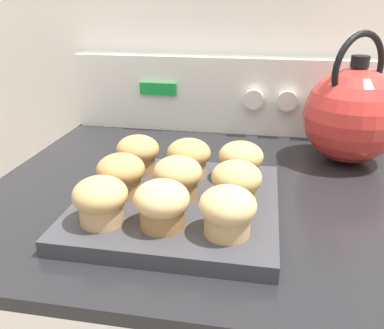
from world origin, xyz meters
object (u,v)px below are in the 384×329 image
(muffin_r2_c0, at_px, (138,153))
(muffin_r2_c2, at_px, (241,160))
(muffin_r0_c2, at_px, (227,211))
(muffin_pan, at_px, (178,204))
(muffin_r0_c1, at_px, (162,204))
(muffin_r1_c2, at_px, (236,182))
(muffin_r2_c1, at_px, (189,157))
(muffin_r1_c1, at_px, (178,177))
(tea_kettle, at_px, (352,114))
(muffin_r1_c0, at_px, (121,174))
(muffin_r0_c0, at_px, (101,200))

(muffin_r2_c0, distance_m, muffin_r2_c2, 0.17)
(muffin_r0_c2, bearing_deg, muffin_r2_c0, 134.73)
(muffin_pan, relative_size, muffin_r0_c1, 4.07)
(muffin_r1_c2, distance_m, muffin_r2_c1, 0.11)
(muffin_r0_c2, xyz_separation_m, muffin_r1_c1, (-0.08, 0.08, 0.00))
(muffin_pan, height_order, tea_kettle, tea_kettle)
(muffin_pan, xyz_separation_m, muffin_r1_c2, (0.08, 0.00, 0.04))
(muffin_r2_c0, distance_m, tea_kettle, 0.40)
(muffin_r1_c0, height_order, muffin_r1_c2, same)
(muffin_r0_c1, bearing_deg, muffin_r2_c2, 61.82)
(muffin_r0_c1, bearing_deg, muffin_r0_c2, -1.90)
(muffin_r1_c1, xyz_separation_m, muffin_r2_c1, (0.00, 0.08, 0.00))
(muffin_r1_c2, relative_size, muffin_r2_c2, 1.00)
(muffin_r2_c1, bearing_deg, muffin_r0_c1, -91.36)
(muffin_pan, relative_size, muffin_r1_c1, 4.07)
(muffin_pan, relative_size, muffin_r0_c2, 4.07)
(muffin_r2_c1, bearing_deg, muffin_r0_c2, -64.40)
(muffin_r0_c2, height_order, tea_kettle, tea_kettle)
(muffin_r0_c1, height_order, tea_kettle, tea_kettle)
(muffin_r0_c2, bearing_deg, muffin_r2_c2, 88.40)
(muffin_r2_c1, relative_size, muffin_r2_c2, 1.00)
(muffin_pan, distance_m, tea_kettle, 0.38)
(muffin_r1_c0, distance_m, muffin_r2_c2, 0.19)
(muffin_r0_c0, bearing_deg, muffin_r1_c2, 26.80)
(muffin_r0_c2, height_order, muffin_r2_c1, same)
(muffin_r0_c0, height_order, muffin_r0_c2, same)
(muffin_r0_c0, height_order, muffin_r2_c1, same)
(muffin_r0_c2, distance_m, muffin_r2_c1, 0.18)
(muffin_r0_c2, distance_m, muffin_r1_c0, 0.18)
(muffin_pan, bearing_deg, muffin_r0_c2, -46.12)
(muffin_r1_c1, distance_m, muffin_r2_c1, 0.08)
(muffin_r0_c1, bearing_deg, muffin_r1_c1, 88.13)
(muffin_pan, bearing_deg, muffin_r2_c2, 44.47)
(muffin_r0_c1, bearing_deg, muffin_pan, 87.90)
(muffin_r1_c1, bearing_deg, muffin_r1_c2, -1.69)
(muffin_r2_c1, bearing_deg, muffin_r1_c0, -135.55)
(muffin_r0_c1, xyz_separation_m, muffin_r2_c1, (0.00, 0.16, 0.00))
(muffin_r1_c2, bearing_deg, muffin_r0_c1, -137.12)
(muffin_r2_c0, distance_m, muffin_r2_c1, 0.08)
(muffin_r0_c1, height_order, muffin_r2_c1, same)
(muffin_r0_c1, xyz_separation_m, muffin_r2_c2, (0.09, 0.16, 0.00))
(muffin_pan, xyz_separation_m, muffin_r0_c1, (-0.00, -0.08, 0.04))
(muffin_r0_c0, distance_m, muffin_r2_c2, 0.23)
(muffin_r1_c1, relative_size, muffin_r2_c1, 1.00)
(muffin_r2_c0, bearing_deg, muffin_r0_c0, -89.20)
(muffin_r0_c0, distance_m, muffin_r2_c0, 0.17)
(muffin_r1_c0, bearing_deg, muffin_r1_c2, 0.78)
(muffin_r1_c2, relative_size, tea_kettle, 0.29)
(muffin_r0_c0, relative_size, muffin_r2_c0, 1.00)
(muffin_r0_c0, bearing_deg, muffin_pan, 45.36)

